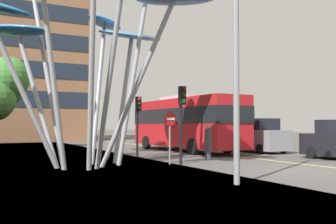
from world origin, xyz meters
name	(u,v)px	position (x,y,z in m)	size (l,w,h in m)	color
ground	(285,172)	(-0.70, 0.00, -0.05)	(120.00, 240.00, 0.10)	#54514F
red_bus	(185,121)	(1.42, 11.37, 2.02)	(3.00, 10.91, 3.69)	red
leaf_sculpture	(81,7)	(-7.36, 4.75, 6.66)	(10.54, 11.05, 9.11)	#9EA0A5
traffic_light_kerb_near	(182,108)	(-3.12, 3.71, 2.50)	(0.28, 0.42, 3.45)	black
traffic_light_kerb_far	(138,113)	(-3.17, 8.56, 2.40)	(0.28, 0.42, 3.30)	black
car_parked_mid	(257,136)	(5.07, 8.43, 1.01)	(2.04, 4.47, 2.16)	gray
car_parked_far	(200,134)	(5.13, 15.46, 1.01)	(1.96, 4.44, 2.13)	gold
street_lamp	(246,19)	(-4.06, -1.94, 4.94)	(1.72, 0.44, 7.74)	gray
tree_pavement_near	(1,86)	(-9.45, 19.21, 4.55)	(4.18, 4.31, 6.72)	brown
pedestrian	(208,142)	(-0.86, 5.06, 0.88)	(0.34, 0.34, 1.75)	#2D3342
no_entry_sign	(170,129)	(-3.53, 4.05, 1.55)	(0.60, 0.12, 2.32)	gray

